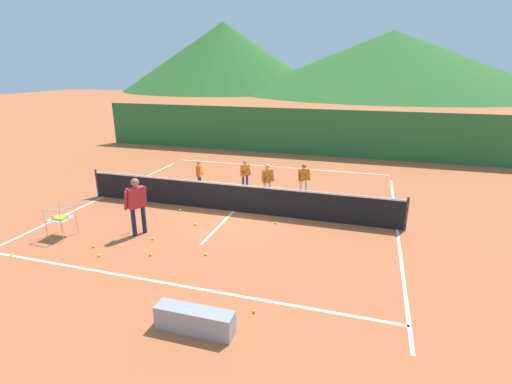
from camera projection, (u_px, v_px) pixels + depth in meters
ground_plane at (234, 211)px, 12.85m from camera, size 120.00×120.00×0.00m
line_baseline_near at (163, 282)px, 8.60m from camera, size 10.50×0.08×0.01m
line_baseline_far at (278, 167)px, 18.58m from camera, size 10.50×0.08×0.01m
line_sideline_west at (103, 197)px, 14.30m from camera, size 0.08×10.99×0.01m
line_sideline_east at (397, 229)px, 11.41m from camera, size 0.08×10.99×0.01m
line_service_center at (234, 211)px, 12.85m from camera, size 0.08×5.32×0.01m
tennis_net at (234, 197)px, 12.70m from camera, size 10.98×0.08×1.05m
instructor at (137, 201)px, 10.79m from camera, size 0.53×0.85×1.70m
student_0 at (199, 172)px, 14.92m from camera, size 0.26×0.49×1.19m
student_1 at (245, 172)px, 14.82m from camera, size 0.41×0.68×1.24m
student_2 at (267, 178)px, 13.86m from camera, size 0.45×0.71×1.32m
student_3 at (304, 177)px, 14.22m from camera, size 0.48×0.64×1.24m
ball_cart at (60, 217)px, 10.79m from camera, size 0.58×0.58×0.90m
tennis_ball_0 at (254, 311)px, 7.54m from camera, size 0.07×0.07×0.07m
tennis_ball_1 at (206, 254)px, 9.83m from camera, size 0.07×0.07×0.07m
tennis_ball_2 at (151, 255)px, 9.81m from camera, size 0.07×0.07×0.07m
tennis_ball_3 at (12, 255)px, 9.81m from camera, size 0.07×0.07×0.07m
tennis_ball_4 at (195, 224)px, 11.71m from camera, size 0.07×0.07×0.07m
tennis_ball_5 at (180, 210)px, 12.88m from camera, size 0.07×0.07×0.07m
tennis_ball_6 at (94, 246)px, 10.26m from camera, size 0.07×0.07×0.07m
tennis_ball_7 at (153, 239)px, 10.73m from camera, size 0.07×0.07×0.07m
tennis_ball_8 at (276, 223)px, 11.81m from camera, size 0.07×0.07×0.07m
tennis_ball_9 at (99, 255)px, 9.77m from camera, size 0.07×0.07×0.07m
windscreen_fence at (292, 131)px, 21.00m from camera, size 23.09×0.08×2.53m
courtside_bench at (195, 320)px, 6.96m from camera, size 1.50×0.36×0.46m
hill_0 at (224, 57)px, 79.50m from camera, size 41.94×41.94×13.59m
hill_1 at (391, 62)px, 71.85m from camera, size 58.44×58.44×11.26m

